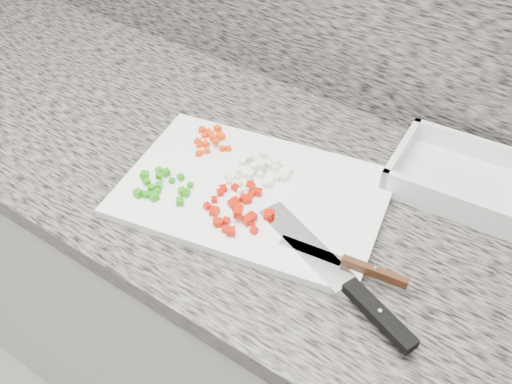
{
  "coord_description": "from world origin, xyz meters",
  "views": [
    {
      "loc": [
        0.53,
        0.78,
        1.61
      ],
      "look_at": [
        0.13,
        1.37,
        0.94
      ],
      "focal_mm": 40.0,
      "sensor_mm": 36.0,
      "label": 1
    }
  ],
  "objects": [
    {
      "name": "tray",
      "position": [
        0.41,
        1.62,
        0.92
      ],
      "size": [
        0.27,
        0.2,
        0.05
      ],
      "rotation": [
        0.0,
        0.0,
        0.08
      ],
      "color": "silver",
      "rests_on": "countertop"
    },
    {
      "name": "cutting_board",
      "position": [
        0.11,
        1.39,
        0.91
      ],
      "size": [
        0.51,
        0.39,
        0.02
      ],
      "primitive_type": "cube",
      "rotation": [
        0.0,
        0.0,
        0.2
      ],
      "color": "white",
      "rests_on": "countertop"
    },
    {
      "name": "garlic_pile",
      "position": [
        0.08,
        1.38,
        0.92
      ],
      "size": [
        0.06,
        0.06,
        0.01
      ],
      "color": "beige",
      "rests_on": "cutting_board"
    },
    {
      "name": "onion_pile",
      "position": [
        0.1,
        1.44,
        0.92
      ],
      "size": [
        0.11,
        0.08,
        0.02
      ],
      "color": "white",
      "rests_on": "cutting_board"
    },
    {
      "name": "cabinet",
      "position": [
        0.0,
        1.44,
        0.43
      ],
      "size": [
        3.92,
        0.62,
        0.86
      ],
      "primitive_type": "cube",
      "color": "silver",
      "rests_on": "ground"
    },
    {
      "name": "chef_knife",
      "position": [
        0.36,
        1.29,
        0.92
      ],
      "size": [
        0.33,
        0.15,
        0.02
      ],
      "rotation": [
        0.0,
        0.0,
        -0.37
      ],
      "color": "silver",
      "rests_on": "cutting_board"
    },
    {
      "name": "countertop",
      "position": [
        0.0,
        1.44,
        0.88
      ],
      "size": [
        3.96,
        0.64,
        0.04
      ],
      "primitive_type": "cube",
      "color": "#6A665D",
      "rests_on": "cabinet"
    },
    {
      "name": "red_pepper_pile",
      "position": [
        0.13,
        1.33,
        0.92
      ],
      "size": [
        0.12,
        0.13,
        0.02
      ],
      "color": "red",
      "rests_on": "cutting_board"
    },
    {
      "name": "carrot_pile",
      "position": [
        -0.03,
        1.45,
        0.92
      ],
      "size": [
        0.09,
        0.09,
        0.02
      ],
      "color": "#EA3C05",
      "rests_on": "cutting_board"
    },
    {
      "name": "green_pepper_pile",
      "position": [
        -0.02,
        1.3,
        0.92
      ],
      "size": [
        0.11,
        0.09,
        0.02
      ],
      "color": "#238D0C",
      "rests_on": "cutting_board"
    },
    {
      "name": "paring_knife",
      "position": [
        0.35,
        1.33,
        0.92
      ],
      "size": [
        0.21,
        0.04,
        0.02
      ],
      "rotation": [
        0.0,
        0.0,
        0.13
      ],
      "color": "silver",
      "rests_on": "cutting_board"
    }
  ]
}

